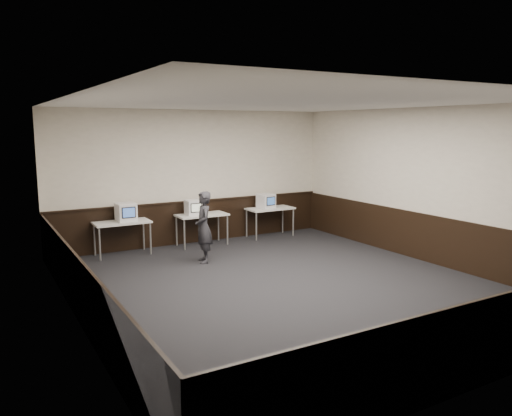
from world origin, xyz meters
The scene contains 18 objects.
floor centered at (0.00, 0.00, 0.00)m, with size 8.00×8.00×0.00m, color black.
ceiling centered at (0.00, 0.00, 3.20)m, with size 8.00×8.00×0.00m, color white.
back_wall centered at (0.00, 4.00, 1.60)m, with size 7.00×7.00×0.00m, color beige.
front_wall centered at (0.00, -4.00, 1.60)m, with size 7.00×7.00×0.00m, color beige.
left_wall centered at (-3.50, 0.00, 1.60)m, with size 8.00×8.00×0.00m, color beige.
right_wall centered at (3.50, 0.00, 1.60)m, with size 8.00×8.00×0.00m, color beige.
wainscot_back centered at (0.00, 3.98, 0.50)m, with size 6.98×0.04×1.00m, color black.
wainscot_front centered at (0.00, -3.98, 0.50)m, with size 6.98×0.04×1.00m, color black.
wainscot_left centered at (-3.48, 0.00, 0.50)m, with size 0.04×7.98×1.00m, color black.
wainscot_right centered at (3.48, 0.00, 0.50)m, with size 0.04×7.98×1.00m, color black.
wainscot_rail centered at (0.00, 3.96, 1.02)m, with size 6.98×0.06×0.04m, color black.
desk_left centered at (-1.90, 3.60, 0.68)m, with size 1.20×0.60×0.75m.
desk_center centered at (0.00, 3.60, 0.68)m, with size 1.20×0.60×0.75m.
desk_right centered at (1.90, 3.60, 0.68)m, with size 1.20×0.60×0.75m.
emac_left centered at (-1.80, 3.61, 0.95)m, with size 0.41×0.44×0.40m.
emac_center centered at (-0.21, 3.60, 0.93)m, with size 0.38×0.40×0.36m.
emac_right centered at (1.78, 3.61, 0.93)m, with size 0.42×0.44×0.37m.
person centered at (-0.59, 2.17, 0.74)m, with size 0.54×0.36×1.49m, color #28282E.
Camera 1 is at (-4.69, -7.14, 2.78)m, focal length 35.00 mm.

